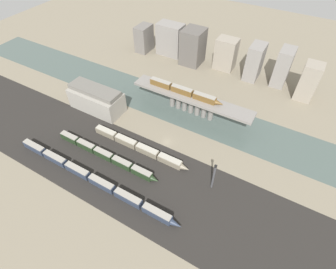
{
  "coord_description": "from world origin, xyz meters",
  "views": [
    {
      "loc": [
        43.93,
        -75.46,
        94.61
      ],
      "look_at": [
        0.0,
        0.99,
        4.25
      ],
      "focal_mm": 28.0,
      "sensor_mm": 36.0,
      "label": 1
    }
  ],
  "objects_px": {
    "train_on_bridge": "(185,91)",
    "train_yard_mid": "(106,155)",
    "train_yard_far": "(139,147)",
    "warehouse_building": "(97,99)",
    "signal_tower": "(214,177)",
    "train_yard_near": "(92,178)"
  },
  "relations": [
    {
      "from": "warehouse_building",
      "to": "train_on_bridge",
      "type": "bearing_deg",
      "value": 28.82
    },
    {
      "from": "train_yard_mid",
      "to": "train_on_bridge",
      "type": "bearing_deg",
      "value": 72.83
    },
    {
      "from": "train_yard_near",
      "to": "signal_tower",
      "type": "height_order",
      "value": "signal_tower"
    },
    {
      "from": "train_on_bridge",
      "to": "train_yard_near",
      "type": "xyz_separation_m",
      "value": [
        -11.82,
        -61.74,
        -10.5
      ]
    },
    {
      "from": "train_yard_far",
      "to": "warehouse_building",
      "type": "xyz_separation_m",
      "value": [
        -37.04,
        13.97,
        4.81
      ]
    },
    {
      "from": "train_yard_mid",
      "to": "signal_tower",
      "type": "bearing_deg",
      "value": 11.26
    },
    {
      "from": "train_on_bridge",
      "to": "train_yard_mid",
      "type": "bearing_deg",
      "value": -107.17
    },
    {
      "from": "train_on_bridge",
      "to": "train_yard_far",
      "type": "xyz_separation_m",
      "value": [
        -4.56,
        -36.85,
        -10.67
      ]
    },
    {
      "from": "train_yard_near",
      "to": "train_yard_mid",
      "type": "height_order",
      "value": "train_yard_near"
    },
    {
      "from": "train_yard_mid",
      "to": "train_yard_far",
      "type": "xyz_separation_m",
      "value": [
        10.51,
        11.91,
        -0.11
      ]
    },
    {
      "from": "signal_tower",
      "to": "train_yard_far",
      "type": "bearing_deg",
      "value": 176.67
    },
    {
      "from": "train_on_bridge",
      "to": "train_yard_far",
      "type": "relative_size",
      "value": 0.81
    },
    {
      "from": "train_yard_near",
      "to": "train_yard_far",
      "type": "relative_size",
      "value": 1.62
    },
    {
      "from": "train_on_bridge",
      "to": "train_yard_mid",
      "type": "height_order",
      "value": "train_on_bridge"
    },
    {
      "from": "train_yard_far",
      "to": "train_on_bridge",
      "type": "bearing_deg",
      "value": 82.95
    },
    {
      "from": "train_yard_mid",
      "to": "warehouse_building",
      "type": "bearing_deg",
      "value": 135.72
    },
    {
      "from": "train_on_bridge",
      "to": "train_yard_near",
      "type": "bearing_deg",
      "value": -100.83
    },
    {
      "from": "train_on_bridge",
      "to": "warehouse_building",
      "type": "relative_size",
      "value": 1.43
    },
    {
      "from": "train_yard_near",
      "to": "train_yard_mid",
      "type": "bearing_deg",
      "value": 104.04
    },
    {
      "from": "train_yard_near",
      "to": "warehouse_building",
      "type": "relative_size",
      "value": 2.86
    },
    {
      "from": "train_yard_far",
      "to": "train_yard_near",
      "type": "bearing_deg",
      "value": -106.26
    },
    {
      "from": "train_yard_far",
      "to": "signal_tower",
      "type": "distance_m",
      "value": 38.65
    }
  ]
}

